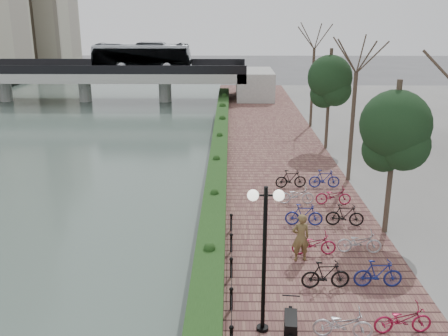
{
  "coord_description": "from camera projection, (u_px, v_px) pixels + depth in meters",
  "views": [
    {
      "loc": [
        1.35,
        -10.78,
        9.46
      ],
      "look_at": [
        1.03,
        13.31,
        2.0
      ],
      "focal_mm": 40.0,
      "sensor_mm": 36.0,
      "label": 1
    }
  ],
  "objects": [
    {
      "name": "lamppost",
      "position": [
        265.0,
        228.0,
        13.82
      ],
      "size": [
        1.02,
        0.32,
        4.5
      ],
      "color": "black",
      "rests_on": "promenade"
    },
    {
      "name": "pedestrian",
      "position": [
        301.0,
        237.0,
        18.68
      ],
      "size": [
        0.76,
        0.56,
        1.88
      ],
      "primitive_type": "imported",
      "rotation": [
        0.0,
        0.0,
        3.32
      ],
      "color": "brown",
      "rests_on": "promenade"
    },
    {
      "name": "chain_fence",
      "position": [
        231.0,
        318.0,
        14.75
      ],
      "size": [
        0.1,
        14.1,
        0.7
      ],
      "color": "black",
      "rests_on": "promenade"
    },
    {
      "name": "promenade",
      "position": [
        275.0,
        175.0,
        29.7
      ],
      "size": [
        8.0,
        75.0,
        0.5
      ],
      "primitive_type": "cube",
      "color": "brown",
      "rests_on": "ground"
    },
    {
      "name": "bicycle_parking",
      "position": [
        331.0,
        229.0,
        20.52
      ],
      "size": [
        2.4,
        14.69,
        1.0
      ],
      "color": "silver",
      "rests_on": "promenade"
    },
    {
      "name": "river_water",
      "position": [
        11.0,
        146.0,
        37.17
      ],
      "size": [
        30.0,
        130.0,
        0.02
      ],
      "primitive_type": "cube",
      "color": "#4B5E56",
      "rests_on": "ground"
    },
    {
      "name": "hedge",
      "position": [
        219.0,
        155.0,
        31.97
      ],
      "size": [
        1.1,
        56.0,
        0.6
      ],
      "primitive_type": "cube",
      "color": "#193814",
      "rests_on": "promenade"
    },
    {
      "name": "motorcycle",
      "position": [
        290.0,
        324.0,
        14.18
      ],
      "size": [
        0.7,
        1.71,
        1.04
      ],
      "primitive_type": null,
      "rotation": [
        0.0,
        0.0,
        -0.11
      ],
      "color": "black",
      "rests_on": "promenade"
    },
    {
      "name": "bridge",
      "position": [
        96.0,
        71.0,
        55.27
      ],
      "size": [
        36.0,
        10.77,
        6.5
      ],
      "color": "#A2A29D",
      "rests_on": "ground"
    },
    {
      "name": "street_trees",
      "position": [
        368.0,
        139.0,
        24.03
      ],
      "size": [
        3.2,
        37.12,
        6.8
      ],
      "color": "#35281F",
      "rests_on": "promenade"
    }
  ]
}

